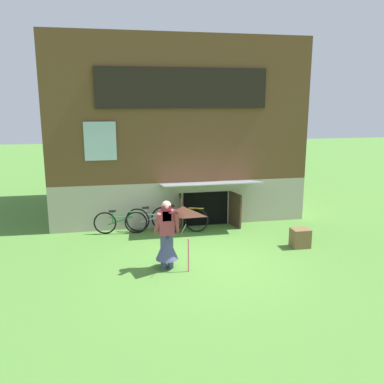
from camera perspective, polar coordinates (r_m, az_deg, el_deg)
ground_plane at (r=10.03m, az=1.82°, el=-9.75°), size 60.00×60.00×0.00m
log_house at (r=14.82m, az=-3.04°, el=8.86°), size 7.95×6.33×5.70m
person at (r=9.49m, az=-3.52°, el=-6.71°), size 0.61×0.52×1.61m
kite at (r=8.86m, az=-1.22°, el=-4.31°), size 0.90×0.95×1.48m
bicycle_yellow at (r=12.20m, az=-1.74°, el=-3.74°), size 1.64×0.63×0.79m
bicycle_silver at (r=12.15m, az=-5.33°, el=-3.90°), size 1.62×0.56×0.77m
bicycle_green at (r=12.16m, az=-9.92°, el=-4.15°), size 1.55×0.25×0.71m
wooden_crate at (r=11.31m, az=14.79°, el=-6.19°), size 0.47×0.40×0.50m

